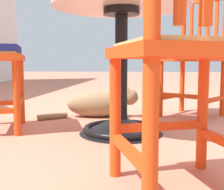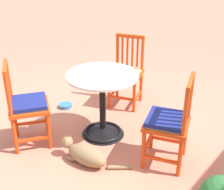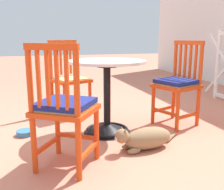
# 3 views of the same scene
# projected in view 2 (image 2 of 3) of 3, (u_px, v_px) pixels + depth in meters

# --- Properties ---
(ground_plane) EXTENTS (24.00, 24.00, 0.00)m
(ground_plane) POSITION_uv_depth(u_px,v_px,m) (83.00, 134.00, 3.48)
(ground_plane) COLOR #C6755B
(cafe_table) EXTENTS (0.76, 0.76, 0.73)m
(cafe_table) POSITION_uv_depth(u_px,v_px,m) (103.00, 112.00, 3.35)
(cafe_table) COLOR black
(cafe_table) RESTS_ON ground_plane
(orange_chair_by_planter) EXTENTS (0.51, 0.51, 0.91)m
(orange_chair_by_planter) POSITION_uv_depth(u_px,v_px,m) (169.00, 123.00, 2.84)
(orange_chair_by_planter) COLOR #D64214
(orange_chair_by_planter) RESTS_ON ground_plane
(orange_chair_at_corner) EXTENTS (0.51, 0.51, 0.91)m
(orange_chair_at_corner) POSITION_uv_depth(u_px,v_px,m) (126.00, 73.00, 3.96)
(orange_chair_at_corner) COLOR #D64214
(orange_chair_at_corner) RESTS_ON ground_plane
(orange_chair_near_fence) EXTENTS (0.56, 0.56, 0.91)m
(orange_chair_near_fence) POSITION_uv_depth(u_px,v_px,m) (27.00, 106.00, 3.14)
(orange_chair_near_fence) COLOR #D64214
(orange_chair_near_fence) RESTS_ON ground_plane
(tabby_cat) EXTENTS (0.35, 0.71, 0.23)m
(tabby_cat) POSITION_uv_depth(u_px,v_px,m) (84.00, 154.00, 2.99)
(tabby_cat) COLOR #8E704C
(tabby_cat) RESTS_ON ground_plane
(pet_water_bowl) EXTENTS (0.17, 0.17, 0.05)m
(pet_water_bowl) POSITION_uv_depth(u_px,v_px,m) (65.00, 106.00, 4.03)
(pet_water_bowl) COLOR teal
(pet_water_bowl) RESTS_ON ground_plane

